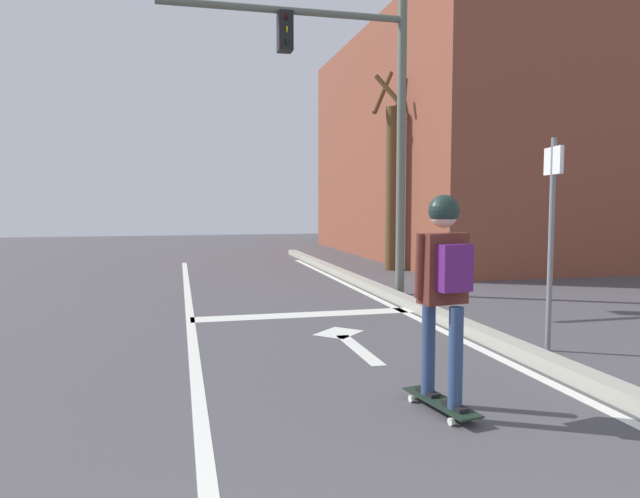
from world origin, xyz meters
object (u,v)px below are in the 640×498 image
skateboard (441,403)px  traffic_signal_mast (352,95)px  street_sign_post (552,213)px  skater (444,272)px  roadside_tree (392,181)px

skateboard → traffic_signal_mast: 6.69m
traffic_signal_mast → street_sign_post: bearing=-76.0°
traffic_signal_mast → skateboard: bearing=-99.6°
skater → roadside_tree: (3.09, 9.35, 1.08)m
skateboard → traffic_signal_mast: size_ratio=0.16×
skateboard → street_sign_post: 2.88m
traffic_signal_mast → street_sign_post: (1.04, -4.18, -1.97)m
skater → street_sign_post: size_ratio=0.69×
skateboard → traffic_signal_mast: traffic_signal_mast is taller
skateboard → skater: (0.00, -0.02, 1.04)m
skateboard → street_sign_post: bearing=36.5°
skateboard → street_sign_post: (2.00, 1.48, 1.47)m
skater → street_sign_post: street_sign_post is taller
roadside_tree → street_sign_post: bearing=-97.9°
skater → traffic_signal_mast: size_ratio=0.32×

